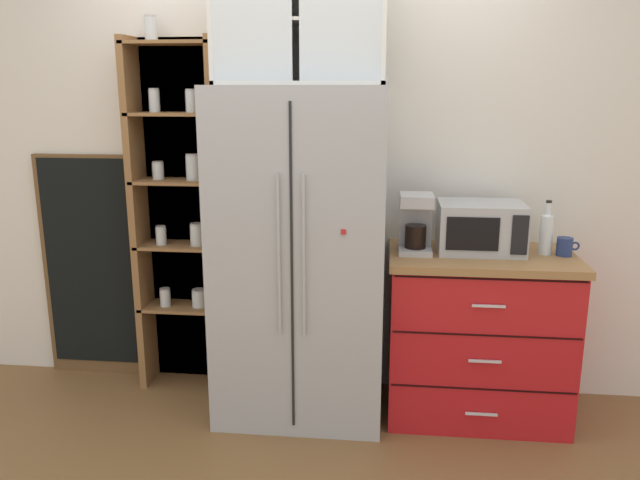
{
  "coord_description": "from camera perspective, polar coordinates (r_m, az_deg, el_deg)",
  "views": [
    {
      "loc": [
        0.45,
        -3.15,
        1.75
      ],
      "look_at": [
        0.1,
        0.03,
        0.97
      ],
      "focal_mm": 35.08,
      "sensor_mm": 36.0,
      "label": 1
    }
  ],
  "objects": [
    {
      "name": "counter_cabinet",
      "position": [
        3.5,
        14.15,
        -8.37
      ],
      "size": [
        0.96,
        0.59,
        0.91
      ],
      "color": "red",
      "rests_on": "ground"
    },
    {
      "name": "bottle_clear",
      "position": [
        3.42,
        19.96,
        0.81
      ],
      "size": [
        0.07,
        0.07,
        0.28
      ],
      "color": "silver",
      "rests_on": "counter_cabinet"
    },
    {
      "name": "microwave",
      "position": [
        3.38,
        14.42,
        1.13
      ],
      "size": [
        0.44,
        0.33,
        0.26
      ],
      "color": "#ADAFB5",
      "rests_on": "counter_cabinet"
    },
    {
      "name": "chalkboard_menu",
      "position": [
        4.05,
        -20.16,
        -2.29
      ],
      "size": [
        0.6,
        0.04,
        1.37
      ],
      "color": "brown",
      "rests_on": "ground"
    },
    {
      "name": "mug_navy",
      "position": [
        3.44,
        21.43,
        -0.57
      ],
      "size": [
        0.12,
        0.08,
        0.09
      ],
      "color": "navy",
      "rests_on": "counter_cabinet"
    },
    {
      "name": "upper_cabinet",
      "position": [
        3.27,
        -1.75,
        19.24
      ],
      "size": [
        0.85,
        0.32,
        0.61
      ],
      "color": "silver",
      "rests_on": "refrigerator"
    },
    {
      "name": "ground_plane",
      "position": [
        3.63,
        -1.67,
        -15.07
      ],
      "size": [
        10.78,
        10.78,
        0.0
      ],
      "primitive_type": "plane",
      "color": "brown"
    },
    {
      "name": "refrigerator",
      "position": [
        3.32,
        -1.72,
        -1.43
      ],
      "size": [
        0.88,
        0.67,
        1.76
      ],
      "color": "#ADAFB5",
      "rests_on": "ground"
    },
    {
      "name": "pantry_shelf_column",
      "position": [
        3.71,
        -12.48,
        2.55
      ],
      "size": [
        0.55,
        0.26,
        2.12
      ],
      "color": "brown",
      "rests_on": "ground"
    },
    {
      "name": "wall_back_cream",
      "position": [
        3.61,
        -0.93,
        6.19
      ],
      "size": [
        5.07,
        0.1,
        2.55
      ],
      "primitive_type": "cube",
      "color": "silver",
      "rests_on": "ground"
    },
    {
      "name": "coffee_maker",
      "position": [
        3.3,
        8.72,
        1.57
      ],
      "size": [
        0.17,
        0.2,
        0.31
      ],
      "color": "#B7B7BC",
      "rests_on": "counter_cabinet"
    }
  ]
}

